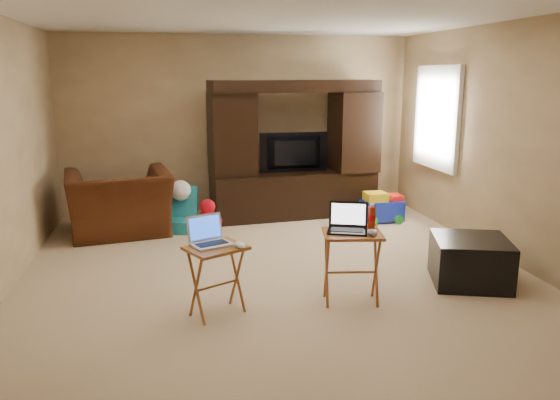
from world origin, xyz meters
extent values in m
plane|color=#D2B691|center=(0.00, 0.00, 0.00)|extent=(5.50, 5.50, 0.00)
plane|color=silver|center=(0.00, 0.00, 2.50)|extent=(5.50, 5.50, 0.00)
plane|color=tan|center=(0.00, 2.75, 1.25)|extent=(5.00, 0.00, 5.00)
plane|color=tan|center=(0.00, -2.75, 1.25)|extent=(5.00, 0.00, 5.00)
plane|color=tan|center=(2.50, 0.00, 1.25)|extent=(0.00, 5.50, 5.50)
plane|color=white|center=(2.48, 1.55, 1.40)|extent=(0.00, 1.20, 1.20)
cube|color=white|center=(2.46, 1.55, 1.40)|extent=(0.06, 1.14, 1.34)
cube|color=black|center=(0.69, 2.17, 0.94)|extent=(2.34, 0.75, 1.88)
imported|color=black|center=(0.69, 2.13, 0.90)|extent=(0.95, 0.13, 0.55)
imported|color=#47220F|center=(-1.64, 1.74, 0.40)|extent=(1.38, 1.25, 0.80)
cube|color=black|center=(1.76, -0.63, 0.22)|extent=(0.87, 0.87, 0.44)
cube|color=#9A6325|center=(-0.67, -0.85, 0.30)|extent=(0.57, 0.53, 0.59)
cube|color=#AD5929|center=(0.50, -0.84, 0.32)|extent=(0.55, 0.47, 0.64)
cube|color=silver|center=(-0.70, -0.82, 0.71)|extent=(0.38, 0.35, 0.24)
cube|color=black|center=(0.46, -0.82, 0.76)|extent=(0.41, 0.38, 0.24)
ellipsoid|color=white|center=(-0.48, -0.92, 0.61)|extent=(0.12, 0.14, 0.05)
ellipsoid|color=#44454A|center=(0.63, -0.96, 0.67)|extent=(0.12, 0.15, 0.05)
cylinder|color=#B7250B|center=(0.70, -0.76, 0.74)|extent=(0.06, 0.06, 0.20)
camera|label=1|loc=(-1.01, -5.10, 1.96)|focal=35.00mm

